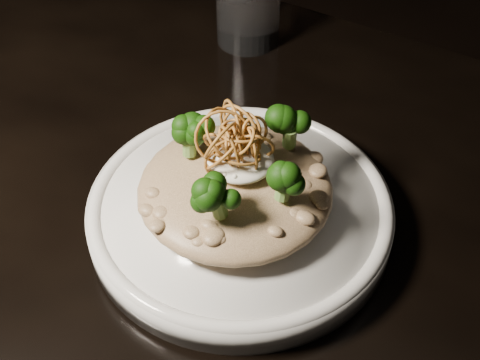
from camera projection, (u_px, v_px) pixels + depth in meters
name	position (u px, v px, depth m)	size (l,w,h in m)	color
table	(183.00, 289.00, 0.65)	(1.10, 0.80, 0.75)	black
plate	(240.00, 213.00, 0.59)	(0.27, 0.27, 0.03)	silver
risotto	(235.00, 189.00, 0.56)	(0.17, 0.17, 0.04)	brown
broccoli	(245.00, 151.00, 0.53)	(0.13, 0.13, 0.05)	black
cheese	(240.00, 160.00, 0.55)	(0.06, 0.06, 0.02)	white
shallots	(237.00, 137.00, 0.53)	(0.05, 0.05, 0.03)	#94581F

